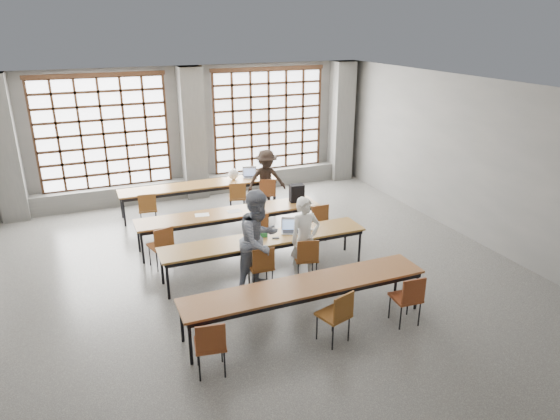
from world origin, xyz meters
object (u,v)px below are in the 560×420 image
Objects in this scene: chair_mid_left at (162,243)px; chair_front_left at (262,264)px; desk_row_b at (230,215)px; plastic_bag at (233,174)px; chair_mid_right at (318,218)px; laptop_front at (290,228)px; chair_back_left at (148,207)px; chair_near_mid at (337,312)px; chair_back_right at (267,191)px; chair_near_right at (409,295)px; mouse at (311,230)px; desk_row_d at (306,288)px; student_back at (266,180)px; chair_near_left at (210,342)px; chair_mid_centre at (257,228)px; green_box at (261,234)px; student_female at (259,241)px; desk_row_c at (265,241)px; desk_row_a at (200,187)px; chair_back_mid at (237,195)px; student_male at (305,239)px; phone at (276,238)px; chair_front_right at (307,255)px; backpack at (297,193)px; red_pouch at (210,341)px; laptop_back at (250,175)px.

chair_front_left is (1.49, -1.58, 0.00)m from chair_mid_left.
desk_row_b is 2.35m from plastic_bag.
chair_mid_right is 1.97× the size of laptop_front.
chair_back_left is 5.96m from chair_near_mid.
chair_back_right is at bearing -44.98° from plastic_bag.
chair_near_right is 8.98× the size of mouse.
chair_back_right is (1.28, 5.02, -0.13)m from desk_row_d.
desk_row_d is at bearing -103.17° from student_back.
chair_back_right and chair_mid_left have the same top height.
chair_mid_centre is at bearing 60.87° from chair_near_left.
desk_row_d is at bearing -89.66° from green_box.
student_female is 19.04× the size of mouse.
desk_row_c is 4.55× the size of chair_mid_centre.
chair_back_left is 5.64m from chair_near_left.
chair_front_left reaches higher than desk_row_a.
chair_back_left is at bearing -163.61° from plastic_bag.
chair_back_mid is at bearing -99.90° from plastic_bag.
student_male is 0.58m from phone.
mouse is at bearing -53.97° from desk_row_b.
chair_near_left and chair_near_mid have the same top height.
chair_near_left is at bearing -159.86° from desk_row_d.
chair_near_right is at bearing -65.37° from chair_front_right.
chair_front_right is 0.97m from student_female.
laptop_front is at bearing -112.36° from backpack.
chair_mid_centre reaches higher than mouse.
chair_back_left is at bearing -179.95° from chair_back_mid.
green_box is (1.74, -0.87, 0.24)m from chair_mid_left.
chair_back_right is at bearing 39.29° from student_female.
chair_mid_centre is 1.00× the size of chair_near_right.
chair_back_mid is 5.65m from chair_near_mid.
chair_near_right is (1.27, -0.00, 0.00)m from chair_near_mid.
red_pouch is at bearing -128.12° from chair_front_left.
student_female reaches higher than laptop_back.
chair_back_right is 0.47× the size of student_female.
chair_near_mid is 2.08× the size of laptop_back.
desk_row_d is 5.30m from chair_back_left.
student_male is at bearing -68.66° from desk_row_b.
desk_row_b is 4.55× the size of chair_near_mid.
chair_back_right is 1.01m from plastic_bag.
chair_mid_left is 1.00× the size of chair_near_left.
desk_row_a is at bearing -175.47° from laptop_back.
desk_row_d is 1.43m from chair_front_right.
plastic_bag is at bearing 109.79° from chair_mid_right.
chair_near_mid is 2.13m from student_female.
desk_row_c is 2.03m from chair_mid_left.
laptop_back reaches higher than phone.
student_back is 3.42m from green_box.
chair_near_left is 3.53m from laptop_front.
chair_back_left is 2.08× the size of laptop_back.
chair_near_right is at bearing -87.06° from student_back.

